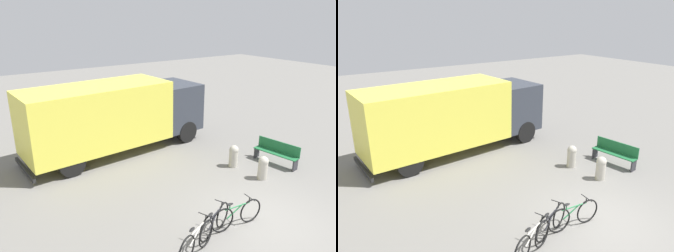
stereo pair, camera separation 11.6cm
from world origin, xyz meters
The scene contains 8 objects.
ground_plane centered at (0.00, 0.00, 0.00)m, with size 60.00×60.00×0.00m, color slate.
delivery_truck centered at (-1.33, 7.09, 1.67)m, with size 8.07×2.88×2.99m.
park_bench centered at (3.40, 2.39, 0.50)m, with size 0.66×1.83×0.90m.
bicycle_near centered at (-2.47, 0.14, 0.39)m, with size 1.62×0.69×0.83m.
bicycle_middle centered at (-1.70, 0.36, 0.39)m, with size 1.61×0.71×0.83m.
bicycle_far centered at (-0.93, 0.30, 0.39)m, with size 1.72×0.44×0.83m.
bollard_near_bench centered at (1.91, 1.81, 0.47)m, with size 0.36×0.36×0.87m.
bollard_far_bench centered at (1.76, 3.13, 0.47)m, with size 0.36×0.36×0.88m.
Camera 2 is at (-6.78, -5.14, 5.66)m, focal length 35.00 mm.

